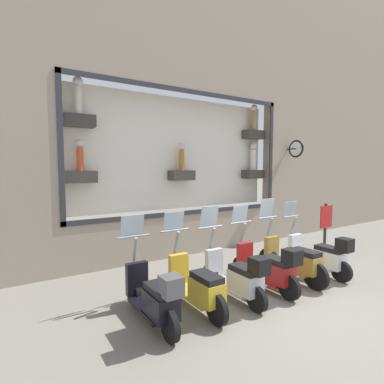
% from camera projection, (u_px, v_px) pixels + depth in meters
% --- Properties ---
extents(ground_plane, '(120.00, 120.00, 0.00)m').
position_uv_depth(ground_plane, '(284.00, 300.00, 5.53)').
color(ground_plane, gray).
extents(building_facade, '(1.21, 36.00, 10.63)m').
position_uv_depth(building_facade, '(184.00, 57.00, 8.13)').
color(building_facade, gray).
rests_on(building_facade, ground_plane).
extents(scooter_white_0, '(1.79, 0.60, 1.60)m').
position_uv_depth(scooter_white_0, '(321.00, 255.00, 6.79)').
color(scooter_white_0, black).
rests_on(scooter_white_0, ground_plane).
extents(scooter_olive_1, '(1.81, 0.60, 1.73)m').
position_uv_depth(scooter_olive_1, '(294.00, 261.00, 6.42)').
color(scooter_olive_1, black).
rests_on(scooter_olive_1, ground_plane).
extents(scooter_red_2, '(1.80, 0.61, 1.62)m').
position_uv_depth(scooter_red_2, '(269.00, 268.00, 5.91)').
color(scooter_red_2, black).
rests_on(scooter_red_2, ground_plane).
extents(scooter_silver_3, '(1.79, 0.60, 1.66)m').
position_uv_depth(scooter_silver_3, '(237.00, 276.00, 5.47)').
color(scooter_silver_3, black).
rests_on(scooter_silver_3, ground_plane).
extents(scooter_yellow_4, '(1.80, 0.60, 1.61)m').
position_uv_depth(scooter_yellow_4, '(197.00, 286.00, 5.09)').
color(scooter_yellow_4, black).
rests_on(scooter_yellow_4, ground_plane).
extents(scooter_black_5, '(1.79, 0.61, 1.62)m').
position_uv_depth(scooter_black_5, '(154.00, 297.00, 4.59)').
color(scooter_black_5, black).
rests_on(scooter_black_5, ground_plane).
extents(shop_sign_post, '(0.36, 0.45, 1.56)m').
position_uv_depth(shop_sign_post, '(325.00, 233.00, 7.44)').
color(shop_sign_post, '#232326').
rests_on(shop_sign_post, ground_plane).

